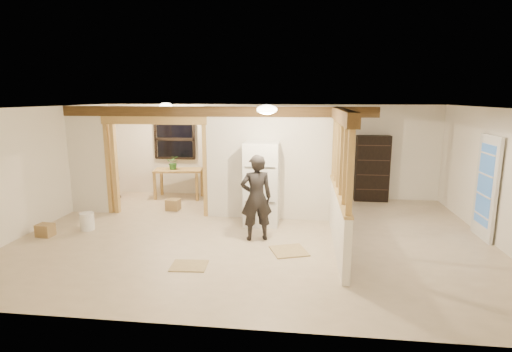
# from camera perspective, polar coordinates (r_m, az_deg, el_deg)

# --- Properties ---
(floor) EXTENTS (9.00, 6.50, 0.01)m
(floor) POSITION_cam_1_polar(r_m,az_deg,el_deg) (8.00, -0.35, -8.49)
(floor) COLOR #C6B193
(floor) RESTS_ON ground
(ceiling) EXTENTS (9.00, 6.50, 0.01)m
(ceiling) POSITION_cam_1_polar(r_m,az_deg,el_deg) (7.53, -0.37, 9.75)
(ceiling) COLOR white
(wall_back) EXTENTS (9.00, 0.01, 2.50)m
(wall_back) POSITION_cam_1_polar(r_m,az_deg,el_deg) (10.86, 1.80, 3.58)
(wall_back) COLOR white
(wall_back) RESTS_ON floor
(wall_front) EXTENTS (9.00, 0.01, 2.50)m
(wall_front) POSITION_cam_1_polar(r_m,az_deg,el_deg) (4.56, -5.53, -7.30)
(wall_front) COLOR white
(wall_front) RESTS_ON floor
(wall_left) EXTENTS (0.01, 6.50, 2.50)m
(wall_left) POSITION_cam_1_polar(r_m,az_deg,el_deg) (9.36, -28.86, 0.94)
(wall_left) COLOR white
(wall_left) RESTS_ON floor
(wall_right) EXTENTS (0.01, 6.50, 2.50)m
(wall_right) POSITION_cam_1_polar(r_m,az_deg,el_deg) (8.40, 31.76, -0.38)
(wall_right) COLOR white
(wall_right) RESTS_ON floor
(partition_left_stub) EXTENTS (0.90, 0.12, 2.50)m
(partition_left_stub) POSITION_cam_1_polar(r_m,az_deg,el_deg) (10.11, -22.87, 2.13)
(partition_left_stub) COLOR silver
(partition_left_stub) RESTS_ON floor
(partition_center) EXTENTS (2.80, 0.12, 2.50)m
(partition_center) POSITION_cam_1_polar(r_m,az_deg,el_deg) (8.82, 1.91, 1.80)
(partition_center) COLOR silver
(partition_center) RESTS_ON floor
(doorway_frame) EXTENTS (2.46, 0.14, 2.20)m
(doorway_frame) POSITION_cam_1_polar(r_m,az_deg,el_deg) (9.43, -14.05, 1.16)
(doorway_frame) COLOR tan
(doorway_frame) RESTS_ON floor
(header_beam_back) EXTENTS (7.00, 0.18, 0.22)m
(header_beam_back) POSITION_cam_1_polar(r_m,az_deg,el_deg) (8.89, -5.87, 9.15)
(header_beam_back) COLOR #4E361B
(header_beam_back) RESTS_ON ceiling
(header_beam_right) EXTENTS (0.18, 3.30, 0.22)m
(header_beam_right) POSITION_cam_1_polar(r_m,az_deg,el_deg) (7.11, 12.26, 8.44)
(header_beam_right) COLOR #4E361B
(header_beam_right) RESTS_ON ceiling
(pony_wall) EXTENTS (0.12, 3.20, 1.00)m
(pony_wall) POSITION_cam_1_polar(r_m,az_deg,el_deg) (7.43, 11.66, -6.19)
(pony_wall) COLOR silver
(pony_wall) RESTS_ON floor
(stud_partition) EXTENTS (0.14, 3.20, 1.32)m
(stud_partition) POSITION_cam_1_polar(r_m,az_deg,el_deg) (7.17, 12.02, 2.69)
(stud_partition) COLOR tan
(stud_partition) RESTS_ON pony_wall
(window_back) EXTENTS (1.12, 0.10, 1.10)m
(window_back) POSITION_cam_1_polar(r_m,az_deg,el_deg) (11.27, -11.57, 5.18)
(window_back) COLOR black
(window_back) RESTS_ON wall_back
(french_door) EXTENTS (0.12, 0.86, 2.00)m
(french_door) POSITION_cam_1_polar(r_m,az_deg,el_deg) (8.77, 30.04, -1.44)
(french_door) COLOR white
(french_door) RESTS_ON floor
(ceiling_dome_main) EXTENTS (0.36, 0.36, 0.16)m
(ceiling_dome_main) POSITION_cam_1_polar(r_m,az_deg,el_deg) (7.00, 1.58, 9.47)
(ceiling_dome_main) COLOR #FFEABF
(ceiling_dome_main) RESTS_ON ceiling
(ceiling_dome_util) EXTENTS (0.32, 0.32, 0.14)m
(ceiling_dome_util) POSITION_cam_1_polar(r_m,az_deg,el_deg) (10.36, -12.76, 9.78)
(ceiling_dome_util) COLOR #FFEABF
(ceiling_dome_util) RESTS_ON ceiling
(hanging_bulb) EXTENTS (0.07, 0.07, 0.07)m
(hanging_bulb) POSITION_cam_1_polar(r_m,az_deg,el_deg) (9.55, -11.24, 7.93)
(hanging_bulb) COLOR #FFD88C
(hanging_bulb) RESTS_ON ceiling
(refrigerator) EXTENTS (0.73, 0.71, 1.77)m
(refrigerator) POSITION_cam_1_polar(r_m,az_deg,el_deg) (8.50, 0.82, -1.08)
(refrigerator) COLOR white
(refrigerator) RESTS_ON floor
(woman) EXTENTS (0.69, 0.55, 1.65)m
(woman) POSITION_cam_1_polar(r_m,az_deg,el_deg) (7.54, 0.05, -3.12)
(woman) COLOR black
(woman) RESTS_ON floor
(work_table) EXTENTS (1.33, 0.79, 0.79)m
(work_table) POSITION_cam_1_polar(r_m,az_deg,el_deg) (10.98, -10.99, -1.07)
(work_table) COLOR tan
(work_table) RESTS_ON floor
(potted_plant) EXTENTS (0.37, 0.34, 0.37)m
(potted_plant) POSITION_cam_1_polar(r_m,az_deg,el_deg) (10.87, -11.72, 1.89)
(potted_plant) COLOR #397832
(potted_plant) RESTS_ON work_table
(shop_vac) EXTENTS (0.49, 0.49, 0.58)m
(shop_vac) POSITION_cam_1_polar(r_m,az_deg,el_deg) (11.44, -19.88, -1.59)
(shop_vac) COLOR #A4190B
(shop_vac) RESTS_ON floor
(bookshelf) EXTENTS (0.86, 0.29, 1.72)m
(bookshelf) POSITION_cam_1_polar(r_m,az_deg,el_deg) (10.81, 16.26, 1.02)
(bookshelf) COLOR black
(bookshelf) RESTS_ON floor
(bucket) EXTENTS (0.34, 0.34, 0.36)m
(bucket) POSITION_cam_1_polar(r_m,az_deg,el_deg) (8.96, -22.98, -5.99)
(bucket) COLOR white
(bucket) RESTS_ON floor
(box_util_a) EXTENTS (0.33, 0.29, 0.27)m
(box_util_a) POSITION_cam_1_polar(r_m,az_deg,el_deg) (9.89, -11.76, -4.02)
(box_util_a) COLOR olive
(box_util_a) RESTS_ON floor
(box_util_b) EXTENTS (0.36, 0.36, 0.28)m
(box_util_b) POSITION_cam_1_polar(r_m,az_deg,el_deg) (10.85, -20.31, -3.09)
(box_util_b) COLOR olive
(box_util_b) RESTS_ON floor
(box_front) EXTENTS (0.32, 0.27, 0.24)m
(box_front) POSITION_cam_1_polar(r_m,az_deg,el_deg) (8.94, -27.89, -6.85)
(box_front) COLOR olive
(box_front) RESTS_ON floor
(floor_panel_near) EXTENTS (0.75, 0.75, 0.02)m
(floor_panel_near) POSITION_cam_1_polar(r_m,az_deg,el_deg) (7.22, 4.74, -10.62)
(floor_panel_near) COLOR tan
(floor_panel_near) RESTS_ON floor
(floor_panel_far) EXTENTS (0.60, 0.49, 0.02)m
(floor_panel_far) POSITION_cam_1_polar(r_m,az_deg,el_deg) (6.71, -9.53, -12.52)
(floor_panel_far) COLOR tan
(floor_panel_far) RESTS_ON floor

